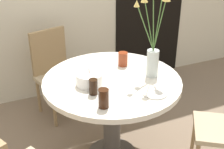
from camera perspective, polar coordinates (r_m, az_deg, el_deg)
dining_table at (r=2.48m, az=-0.00°, el=-4.15°), size 1.07×1.07×0.77m
chair_right_flank at (r=3.23m, az=-10.42°, el=1.00°), size 0.49×0.49×0.88m
birthday_cake at (r=2.31m, az=-4.16°, el=-0.82°), size 0.20×0.20×0.14m
flower_vase at (r=2.36m, az=7.51°, el=5.25°), size 0.27×0.18×0.75m
side_plate at (r=2.23m, az=7.85°, el=-3.33°), size 0.18×0.18×0.01m
drink_glass_0 at (r=2.03m, az=-1.55°, el=-4.38°), size 0.07×0.07×0.13m
drink_glass_1 at (r=2.18m, az=-3.43°, el=-2.25°), size 0.06×0.06×0.12m
drink_glass_2 at (r=2.59m, az=2.01°, el=2.84°), size 0.08×0.08×0.12m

